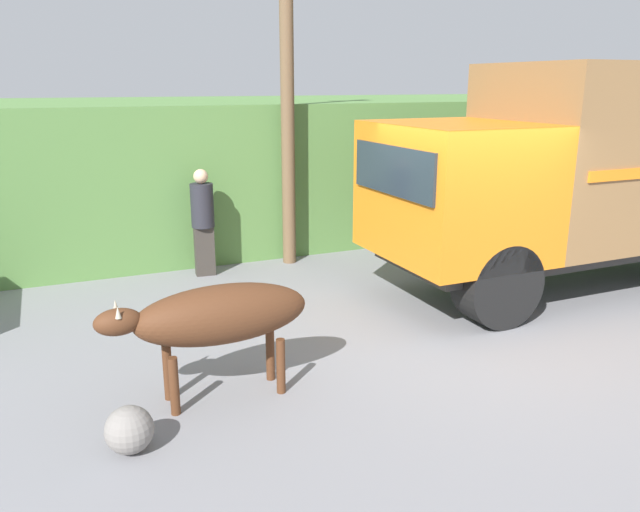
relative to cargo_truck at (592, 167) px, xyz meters
name	(u,v)px	position (x,y,z in m)	size (l,w,h in m)	color
ground_plane	(464,326)	(-2.73, -0.77, -1.81)	(60.00, 60.00, 0.00)	gray
hillside_embankment	(273,160)	(-2.73, 6.46, -0.47)	(32.00, 6.57, 2.66)	#568442
cargo_truck	(592,167)	(0.00, 0.00, 0.00)	(6.40, 2.29, 3.28)	#2D2D2D
brown_cow	(218,316)	(-6.07, -1.32, -0.95)	(2.03, 0.58, 1.16)	#512D19
pedestrian_on_hill	(203,218)	(-5.23, 2.77, -0.87)	(0.39, 0.39, 1.72)	#38332D
utility_pole	(287,92)	(-3.72, 2.91, 1.05)	(0.90, 0.22, 5.49)	brown
roadside_rock	(129,430)	(-7.02, -1.95, -1.60)	(0.41, 0.41, 0.41)	gray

